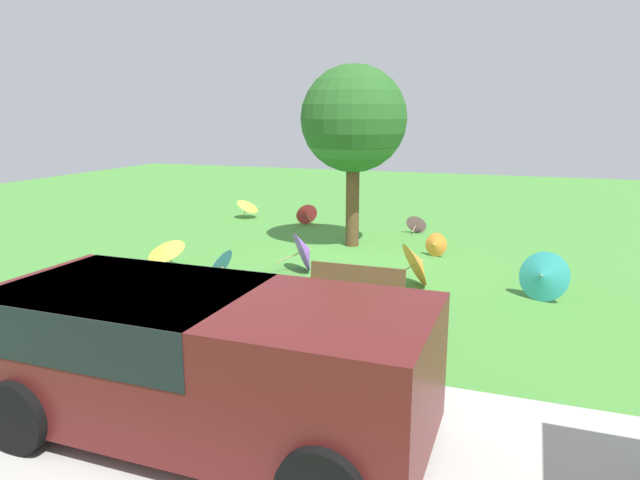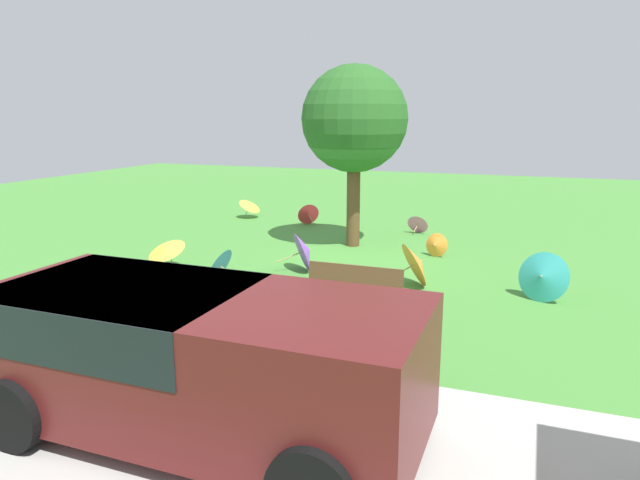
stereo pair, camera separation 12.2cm
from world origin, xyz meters
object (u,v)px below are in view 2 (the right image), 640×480
object	(u,v)px
parasol_blue_0	(217,264)
parasol_teal_0	(542,277)
van_dark	(187,350)
parasol_yellow_2	(166,249)
parasol_yellow_0	(121,285)
parasol_orange_1	(418,263)
parasol_pink_0	(418,223)
parasol_purple_1	(305,250)
shade_tree	(354,120)
parasol_yellow_1	(250,205)
parasol_orange_0	(436,245)
park_bench	(357,289)
parasol_red_0	(308,213)

from	to	relation	value
parasol_blue_0	parasol_teal_0	bearing A→B (deg)	-170.90
van_dark	parasol_yellow_2	size ratio (longest dim) A/B	4.53
parasol_yellow_0	parasol_orange_1	size ratio (longest dim) A/B	0.78
parasol_pink_0	parasol_purple_1	xyz separation A→B (m)	(1.53, 4.77, 0.16)
parasol_pink_0	parasol_teal_0	xyz separation A→B (m)	(-3.22, 5.18, 0.17)
shade_tree	parasol_yellow_1	xyz separation A→B (m)	(4.29, -2.64, -2.73)
parasol_pink_0	parasol_blue_0	bearing A→B (deg)	64.96
shade_tree	parasol_orange_0	size ratio (longest dim) A/B	7.43
park_bench	parasol_red_0	xyz separation A→B (m)	(3.75, -7.23, -0.13)
parasol_red_0	parasol_yellow_1	world-z (taller)	parasol_red_0
parasol_yellow_1	parasol_orange_1	bearing A→B (deg)	139.65
park_bench	parasol_orange_0	bearing A→B (deg)	-97.42
van_dark	parasol_yellow_0	distance (m)	4.67
parasol_pink_0	parasol_blue_0	world-z (taller)	parasol_blue_0
parasol_red_0	parasol_pink_0	bearing A→B (deg)	177.14
parasol_orange_1	parasol_yellow_2	distance (m)	5.38
shade_tree	parasol_red_0	size ratio (longest dim) A/B	6.25
parasol_orange_0	parasol_teal_0	xyz separation A→B (m)	(-2.31, 2.59, 0.17)
parasol_pink_0	parasol_blue_0	xyz separation A→B (m)	(2.87, 6.15, 0.08)
parasol_yellow_0	parasol_yellow_1	size ratio (longest dim) A/B	1.05
shade_tree	parasol_yellow_1	size ratio (longest dim) A/B	5.54
parasol_teal_0	parasol_yellow_1	bearing A→B (deg)	-32.94
parasol_red_0	parasol_orange_1	size ratio (longest dim) A/B	0.66
park_bench	parasol_yellow_0	xyz separation A→B (m)	(4.09, 0.88, -0.12)
parasol_orange_0	parasol_yellow_1	world-z (taller)	parasol_yellow_1
parasol_orange_0	parasol_yellow_2	bearing A→B (deg)	30.64
parasol_yellow_0	parasol_red_0	world-z (taller)	parasol_yellow_0
parasol_yellow_1	parasol_yellow_2	bearing A→B (deg)	100.60
parasol_blue_0	parasol_yellow_2	xyz separation A→B (m)	(1.52, -0.43, 0.09)
parasol_purple_1	parasol_yellow_2	bearing A→B (deg)	18.44
van_dark	parasol_yellow_1	world-z (taller)	van_dark
park_bench	parasol_red_0	size ratio (longest dim) A/B	2.23
parasol_blue_0	parasol_yellow_2	bearing A→B (deg)	-15.87
parasol_teal_0	parasol_yellow_0	world-z (taller)	parasol_teal_0
parasol_orange_1	parasol_yellow_1	xyz separation A→B (m)	(6.50, -5.52, -0.03)
parasol_pink_0	parasol_orange_1	world-z (taller)	parasol_orange_1
shade_tree	parasol_red_0	bearing A→B (deg)	-46.92
parasol_pink_0	parasol_orange_1	bearing A→B (deg)	100.61
parasol_teal_0	parasol_pink_0	bearing A→B (deg)	-58.16
shade_tree	parasol_purple_1	world-z (taller)	shade_tree
parasol_blue_0	parasol_red_0	xyz separation A→B (m)	(0.55, -6.33, -0.04)
parasol_yellow_0	parasol_pink_0	bearing A→B (deg)	-115.38
park_bench	parasol_pink_0	distance (m)	7.07
parasol_orange_0	parasol_blue_0	size ratio (longest dim) A/B	0.79
parasol_blue_0	parasol_purple_1	world-z (taller)	parasol_purple_1
van_dark	parasol_purple_1	bearing A→B (deg)	-79.21
parasol_yellow_0	parasol_yellow_2	xyz separation A→B (m)	(0.63, -2.22, 0.11)
park_bench	parasol_yellow_1	distance (m)	9.59
shade_tree	parasol_blue_0	bearing A→B (deg)	68.27
parasol_yellow_0	parasol_red_0	bearing A→B (deg)	-92.42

